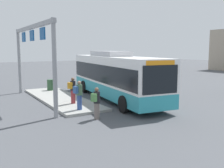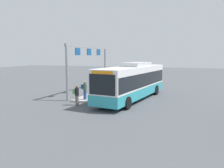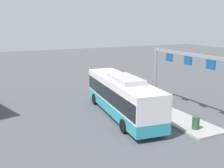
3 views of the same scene
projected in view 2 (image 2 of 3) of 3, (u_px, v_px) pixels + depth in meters
name	position (u px, v px, depth m)	size (l,w,h in m)	color
ground_plane	(133.00, 99.00, 21.46)	(120.00, 120.00, 0.00)	#4C4F54
platform_curb	(106.00, 93.00, 24.37)	(10.00, 2.80, 0.16)	#9E9E99
bus_main	(133.00, 80.00, 21.24)	(11.70, 3.92, 3.46)	teal
person_boarding	(85.00, 90.00, 20.47)	(0.43, 0.58, 1.67)	#334C8C
person_waiting_near	(77.00, 95.00, 18.74)	(0.52, 0.60, 1.67)	slate
person_waiting_mid	(96.00, 87.00, 22.00)	(0.49, 0.60, 1.67)	maroon
platform_sign_gantry	(89.00, 59.00, 24.46)	(9.46, 0.24, 5.20)	gray
trash_bin	(120.00, 85.00, 27.47)	(0.52, 0.52, 0.90)	#2D5133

